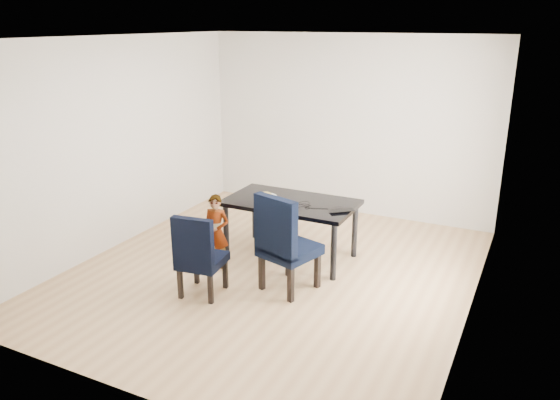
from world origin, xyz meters
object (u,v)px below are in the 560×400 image
at_px(dining_table, 291,229).
at_px(chair_left, 202,253).
at_px(chair_right, 290,242).
at_px(laptop, 341,210).
at_px(plate, 267,197).
at_px(child, 216,231).

xyz_separation_m(dining_table, chair_left, (-0.45, -1.30, 0.10)).
height_order(chair_right, laptop, chair_right).
bearing_deg(chair_right, plate, 147.86).
bearing_deg(dining_table, chair_right, -65.32).
bearing_deg(plate, chair_right, -48.26).
bearing_deg(laptop, dining_table, -46.10).
bearing_deg(laptop, chair_right, 25.61).
height_order(plate, laptop, laptop).
distance_m(dining_table, child, 0.95).
bearing_deg(chair_left, plate, 77.84).
height_order(chair_left, chair_right, chair_right).
bearing_deg(dining_table, laptop, -6.20).
bearing_deg(plate, child, -117.93).
distance_m(chair_left, plate, 1.34).
relative_size(child, plate, 3.43).
bearing_deg(plate, dining_table, -0.20).
height_order(chair_left, child, chair_left).
height_order(dining_table, plate, plate).
height_order(chair_left, plate, chair_left).
bearing_deg(chair_right, child, -170.96).
bearing_deg(child, chair_left, -77.48).
distance_m(dining_table, chair_right, 0.88).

